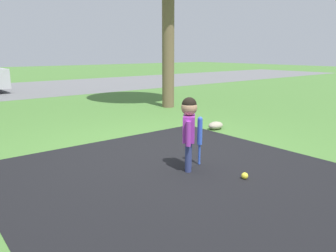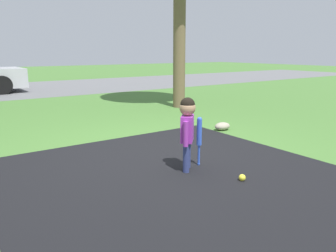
# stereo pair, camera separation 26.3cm
# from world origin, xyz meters

# --- Properties ---
(ground_plane) EXTENTS (60.00, 60.00, 0.00)m
(ground_plane) POSITION_xyz_m (0.00, 0.00, 0.00)
(ground_plane) COLOR #477533
(driveway_strip) EXTENTS (3.80, 7.00, 0.01)m
(driveway_strip) POSITION_xyz_m (-0.41, -2.50, 0.00)
(driveway_strip) COLOR black
(driveway_strip) RESTS_ON ground
(street_strip) EXTENTS (40.00, 6.00, 0.01)m
(street_strip) POSITION_xyz_m (0.00, 9.72, 0.00)
(street_strip) COLOR slate
(street_strip) RESTS_ON ground
(child) EXTENTS (0.27, 0.28, 0.89)m
(child) POSITION_xyz_m (-0.17, -0.84, 0.58)
(child) COLOR navy
(child) RESTS_ON ground
(baseball_bat) EXTENTS (0.06, 0.06, 0.63)m
(baseball_bat) POSITION_xyz_m (0.06, -0.78, 0.41)
(baseball_bat) COLOR blue
(baseball_bat) RESTS_ON ground
(sports_ball) EXTENTS (0.08, 0.08, 0.08)m
(sports_ball) POSITION_xyz_m (0.12, -1.46, 0.04)
(sports_ball) COLOR yellow
(sports_ball) RESTS_ON ground
(edging_rock) EXTENTS (0.31, 0.22, 0.14)m
(edging_rock) POSITION_xyz_m (1.65, 0.44, 0.07)
(edging_rock) COLOR #9E937F
(edging_rock) RESTS_ON ground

